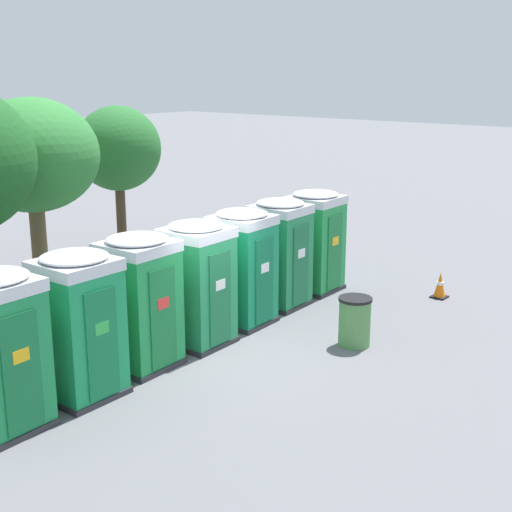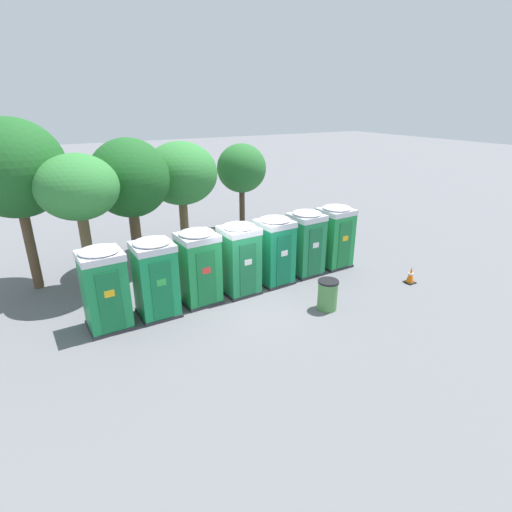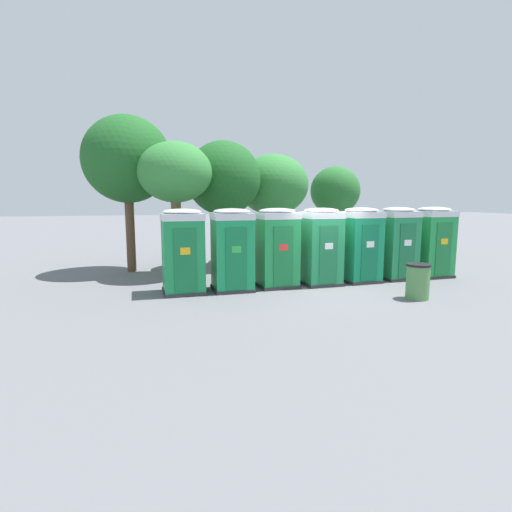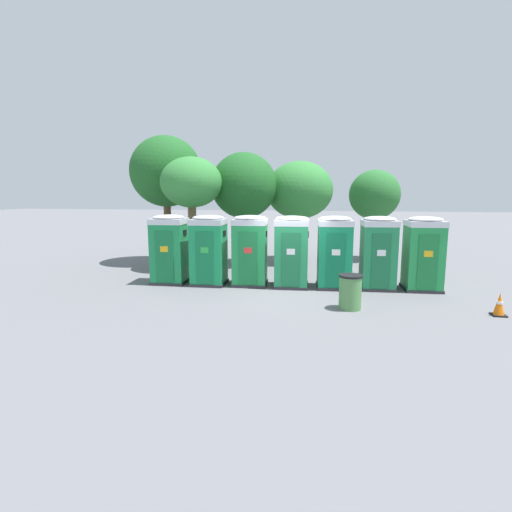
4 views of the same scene
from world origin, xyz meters
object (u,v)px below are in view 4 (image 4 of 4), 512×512
at_px(portapotty_0, 170,249).
at_px(portapotty_4, 334,252).
at_px(street_tree_0, 191,184).
at_px(street_tree_1, 299,191).
at_px(portapotty_5, 378,252).
at_px(trash_can, 350,292).
at_px(portapotty_3, 291,251).
at_px(street_tree_3, 166,172).
at_px(street_tree_4, 244,186).
at_px(portapotty_2, 250,250).
at_px(portapotty_6, 423,253).
at_px(street_tree_2, 374,195).
at_px(portapotty_1, 209,250).
at_px(traffic_cone, 499,305).

xyz_separation_m(portapotty_0, portapotty_4, (5.99, 0.24, 0.00)).
xyz_separation_m(street_tree_0, street_tree_1, (4.44, 2.68, -0.30)).
bearing_deg(street_tree_0, street_tree_1, 31.11).
distance_m(portapotty_5, trash_can, 3.03).
distance_m(street_tree_0, trash_can, 8.82).
bearing_deg(portapotty_3, street_tree_3, 147.24).
xyz_separation_m(street_tree_4, trash_can, (4.44, -6.58, -3.10)).
relative_size(portapotty_0, portapotty_2, 1.00).
relative_size(portapotty_6, street_tree_0, 0.52).
relative_size(portapotty_2, street_tree_1, 0.53).
bearing_deg(street_tree_2, street_tree_4, -158.29).
xyz_separation_m(portapotty_2, trash_can, (3.41, -2.53, -0.77)).
distance_m(portapotty_2, street_tree_4, 4.78).
xyz_separation_m(portapotty_3, portapotty_5, (2.99, 0.22, 0.00)).
height_order(portapotty_1, street_tree_2, street_tree_2).
bearing_deg(street_tree_2, portapotty_4, -107.53).
distance_m(street_tree_2, street_tree_4, 6.52).
relative_size(street_tree_3, traffic_cone, 9.27).
bearing_deg(portapotty_1, street_tree_2, 45.50).
xyz_separation_m(portapotty_5, trash_can, (-1.08, -2.73, -0.77)).
bearing_deg(portapotty_0, portapotty_2, 3.22).
bearing_deg(portapotty_6, street_tree_1, 132.44).
distance_m(trash_can, traffic_cone, 3.99).
xyz_separation_m(portapotty_4, street_tree_3, (-7.72, 3.90, 2.99)).
bearing_deg(portapotty_3, portapotty_2, 178.81).
bearing_deg(portapotty_0, traffic_cone, -12.65).
bearing_deg(street_tree_2, traffic_cone, -75.10).
distance_m(portapotty_3, portapotty_6, 4.50).
relative_size(portapotty_5, street_tree_2, 0.57).
xyz_separation_m(portapotty_2, street_tree_3, (-4.72, 3.97, 2.99)).
xyz_separation_m(portapotty_2, street_tree_1, (1.42, 5.25, 2.13)).
height_order(portapotty_0, portapotty_5, same).
distance_m(portapotty_0, portapotty_1, 1.50).
xyz_separation_m(portapotty_0, portapotty_3, (4.50, 0.14, 0.00)).
bearing_deg(portapotty_3, portapotty_1, -177.43).
relative_size(portapotty_0, street_tree_2, 0.57).
relative_size(portapotty_0, portapotty_6, 1.00).
xyz_separation_m(portapotty_2, portapotty_3, (1.50, -0.03, 0.00)).
height_order(portapotty_6, street_tree_0, street_tree_0).
bearing_deg(portapotty_5, portapotty_6, 2.25).
xyz_separation_m(portapotty_1, portapotty_3, (3.00, 0.13, 0.00)).
height_order(street_tree_1, street_tree_2, street_tree_1).
distance_m(portapotty_5, street_tree_1, 6.29).
bearing_deg(street_tree_3, street_tree_1, 11.77).
bearing_deg(street_tree_0, trash_can, -38.41).
height_order(portapotty_1, traffic_cone, portapotty_1).
xyz_separation_m(portapotty_3, street_tree_0, (-4.53, 2.60, 2.43)).
height_order(portapotty_6, trash_can, portapotty_6).
xyz_separation_m(portapotty_6, street_tree_3, (-10.71, 3.72, 2.99)).
distance_m(portapotty_2, portapotty_4, 3.00).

